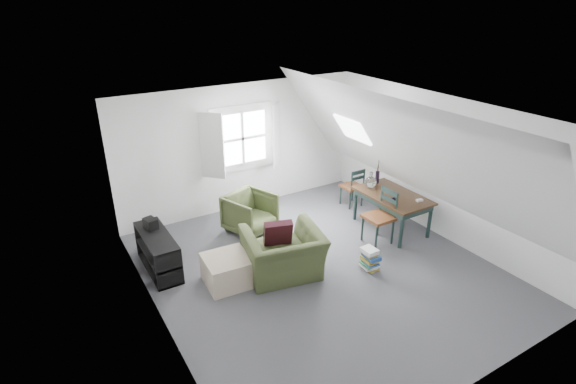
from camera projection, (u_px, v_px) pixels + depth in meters
floor at (321, 270)px, 7.14m from camera, size 5.50×5.50×0.00m
ceiling at (326, 116)px, 6.11m from camera, size 5.50×5.50×0.00m
wall_back at (242, 148)px, 8.77m from camera, size 5.00×0.00×5.00m
wall_front at (482, 299)px, 4.48m from camera, size 5.00×0.00×5.00m
wall_left at (155, 244)px, 5.44m from camera, size 0.00×5.50×5.50m
wall_right at (441, 167)px, 7.80m from camera, size 0.00×5.50×5.50m
slope_left at (224, 188)px, 5.68m from camera, size 3.19×5.50×4.48m
slope_right at (404, 148)px, 7.14m from camera, size 3.19×5.50×4.48m
dormer_window at (243, 139)px, 8.63m from camera, size 1.71×0.35×1.30m
skylight at (352, 130)px, 8.16m from camera, size 0.35×0.75×0.47m
armchair_near at (283, 274)px, 7.03m from camera, size 1.32×1.21×0.75m
armchair_far at (251, 230)px, 8.32m from camera, size 1.00×1.01×0.72m
throw_pillow at (278, 233)px, 6.87m from camera, size 0.49×0.37×0.45m
ottoman at (227, 270)px, 6.74m from camera, size 0.70×0.70×0.44m
dining_table at (392, 199)px, 8.15m from camera, size 0.82×1.37×0.69m
demijohn at (371, 182)px, 8.34m from camera, size 0.21×0.21×0.30m
vase_twigs at (377, 177)px, 8.54m from camera, size 0.08×0.09×0.60m
cup at (394, 204)px, 7.76m from camera, size 0.11×0.11×0.10m
paper_box at (420, 200)px, 7.85m from camera, size 0.12×0.09×0.04m
dining_chair_far at (353, 186)px, 9.11m from camera, size 0.38×0.38×0.82m
dining_chair_near at (380, 216)px, 7.75m from camera, size 0.45×0.45×0.97m
media_shelf at (159, 255)px, 7.03m from camera, size 0.40×1.21×0.62m
electronics_box at (150, 224)px, 7.09m from camera, size 0.21×0.26×0.18m
magazine_stack at (370, 259)px, 7.10m from camera, size 0.27×0.32×0.36m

